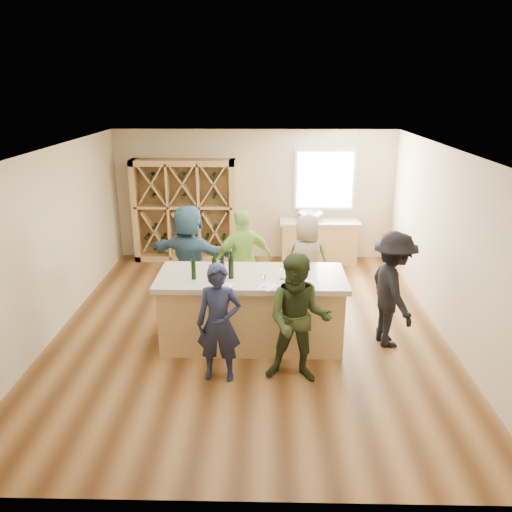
{
  "coord_description": "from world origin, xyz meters",
  "views": [
    {
      "loc": [
        0.26,
        -7.14,
        3.7
      ],
      "look_at": [
        0.1,
        0.2,
        1.15
      ],
      "focal_mm": 35.0,
      "sensor_mm": 36.0,
      "label": 1
    }
  ],
  "objects_px": {
    "sink": "(310,216)",
    "person_server": "(392,290)",
    "person_far_left": "(190,257)",
    "tasting_counter_base": "(252,312)",
    "person_far_mid": "(243,261)",
    "wine_bottle_a": "(194,270)",
    "wine_bottle_d": "(222,271)",
    "wine_bottle_e": "(231,268)",
    "person_near_right": "(299,319)",
    "wine_bottle_c": "(214,268)",
    "person_near_left": "(219,323)",
    "wine_rack": "(185,211)",
    "person_far_right": "(307,262)"
  },
  "relations": [
    {
      "from": "wine_rack",
      "to": "person_near_right",
      "type": "height_order",
      "value": "wine_rack"
    },
    {
      "from": "sink",
      "to": "person_server",
      "type": "relative_size",
      "value": 0.31
    },
    {
      "from": "wine_bottle_e",
      "to": "wine_rack",
      "type": "bearing_deg",
      "value": 108.22
    },
    {
      "from": "person_near_left",
      "to": "wine_rack",
      "type": "bearing_deg",
      "value": 107.45
    },
    {
      "from": "tasting_counter_base",
      "to": "wine_bottle_e",
      "type": "distance_m",
      "value": 0.8
    },
    {
      "from": "person_far_right",
      "to": "person_near_right",
      "type": "bearing_deg",
      "value": 89.53
    },
    {
      "from": "person_near_left",
      "to": "person_server",
      "type": "bearing_deg",
      "value": 25.39
    },
    {
      "from": "wine_bottle_c",
      "to": "person_server",
      "type": "bearing_deg",
      "value": 3.01
    },
    {
      "from": "wine_bottle_c",
      "to": "person_far_left",
      "type": "bearing_deg",
      "value": 111.97
    },
    {
      "from": "wine_rack",
      "to": "wine_bottle_a",
      "type": "height_order",
      "value": "wine_rack"
    },
    {
      "from": "wine_bottle_e",
      "to": "person_server",
      "type": "distance_m",
      "value": 2.36
    },
    {
      "from": "wine_bottle_d",
      "to": "person_far_left",
      "type": "relative_size",
      "value": 0.16
    },
    {
      "from": "person_far_mid",
      "to": "person_far_left",
      "type": "distance_m",
      "value": 0.93
    },
    {
      "from": "wine_rack",
      "to": "tasting_counter_base",
      "type": "relative_size",
      "value": 0.85
    },
    {
      "from": "wine_bottle_d",
      "to": "person_far_right",
      "type": "xyz_separation_m",
      "value": [
        1.3,
        1.46,
        -0.39
      ]
    },
    {
      "from": "sink",
      "to": "person_near_right",
      "type": "bearing_deg",
      "value": -96.48
    },
    {
      "from": "sink",
      "to": "wine_bottle_a",
      "type": "relative_size",
      "value": 2.02
    },
    {
      "from": "person_near_left",
      "to": "person_near_right",
      "type": "relative_size",
      "value": 0.92
    },
    {
      "from": "sink",
      "to": "wine_bottle_d",
      "type": "distance_m",
      "value": 4.16
    },
    {
      "from": "tasting_counter_base",
      "to": "wine_rack",
      "type": "bearing_deg",
      "value": 112.65
    },
    {
      "from": "person_far_left",
      "to": "tasting_counter_base",
      "type": "bearing_deg",
      "value": 149.47
    },
    {
      "from": "wine_bottle_a",
      "to": "wine_bottle_d",
      "type": "height_order",
      "value": "wine_bottle_d"
    },
    {
      "from": "wine_bottle_e",
      "to": "person_server",
      "type": "relative_size",
      "value": 0.19
    },
    {
      "from": "wine_bottle_a",
      "to": "person_far_mid",
      "type": "xyz_separation_m",
      "value": [
        0.64,
        1.34,
        -0.33
      ]
    },
    {
      "from": "wine_bottle_d",
      "to": "person_far_left",
      "type": "xyz_separation_m",
      "value": [
        -0.69,
        1.5,
        -0.32
      ]
    },
    {
      "from": "sink",
      "to": "person_far_mid",
      "type": "xyz_separation_m",
      "value": [
        -1.32,
        -2.47,
        -0.13
      ]
    },
    {
      "from": "wine_bottle_a",
      "to": "person_near_right",
      "type": "xyz_separation_m",
      "value": [
        1.44,
        -0.82,
        -0.35
      ]
    },
    {
      "from": "person_server",
      "to": "person_near_left",
      "type": "bearing_deg",
      "value": 102.35
    },
    {
      "from": "wine_bottle_a",
      "to": "person_near_right",
      "type": "distance_m",
      "value": 1.69
    },
    {
      "from": "tasting_counter_base",
      "to": "wine_bottle_e",
      "type": "bearing_deg",
      "value": -156.6
    },
    {
      "from": "sink",
      "to": "person_far_right",
      "type": "distance_m",
      "value": 2.41
    },
    {
      "from": "wine_bottle_c",
      "to": "person_near_left",
      "type": "distance_m",
      "value": 0.96
    },
    {
      "from": "wine_bottle_d",
      "to": "person_near_left",
      "type": "distance_m",
      "value": 0.88
    },
    {
      "from": "wine_bottle_e",
      "to": "person_far_mid",
      "type": "xyz_separation_m",
      "value": [
        0.11,
        1.3,
        -0.36
      ]
    },
    {
      "from": "sink",
      "to": "person_near_left",
      "type": "relative_size",
      "value": 0.34
    },
    {
      "from": "wine_bottle_e",
      "to": "person_near_right",
      "type": "xyz_separation_m",
      "value": [
        0.91,
        -0.86,
        -0.37
      ]
    },
    {
      "from": "person_near_left",
      "to": "person_far_left",
      "type": "bearing_deg",
      "value": 110.84
    },
    {
      "from": "wine_bottle_e",
      "to": "person_far_right",
      "type": "distance_m",
      "value": 1.86
    },
    {
      "from": "wine_bottle_e",
      "to": "person_far_left",
      "type": "xyz_separation_m",
      "value": [
        -0.81,
        1.42,
        -0.34
      ]
    },
    {
      "from": "wine_bottle_a",
      "to": "wine_bottle_c",
      "type": "bearing_deg",
      "value": 6.32
    },
    {
      "from": "wine_bottle_e",
      "to": "person_near_right",
      "type": "relative_size",
      "value": 0.19
    },
    {
      "from": "wine_bottle_e",
      "to": "person_far_mid",
      "type": "distance_m",
      "value": 1.35
    },
    {
      "from": "person_server",
      "to": "person_far_mid",
      "type": "bearing_deg",
      "value": 52.64
    },
    {
      "from": "wine_rack",
      "to": "tasting_counter_base",
      "type": "xyz_separation_m",
      "value": [
        1.55,
        -3.71,
        -0.6
      ]
    },
    {
      "from": "person_far_left",
      "to": "person_near_right",
      "type": "bearing_deg",
      "value": 146.25
    },
    {
      "from": "person_server",
      "to": "wine_rack",
      "type": "bearing_deg",
      "value": 34.57
    },
    {
      "from": "wine_bottle_d",
      "to": "person_server",
      "type": "distance_m",
      "value": 2.48
    },
    {
      "from": "person_server",
      "to": "person_far_left",
      "type": "relative_size",
      "value": 0.96
    },
    {
      "from": "sink",
      "to": "person_far_mid",
      "type": "bearing_deg",
      "value": -118.21
    },
    {
      "from": "person_far_left",
      "to": "sink",
      "type": "bearing_deg",
      "value": -114.49
    }
  ]
}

